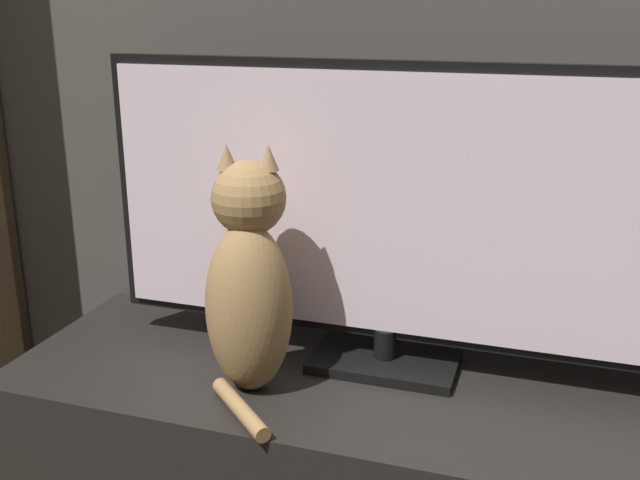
{
  "coord_description": "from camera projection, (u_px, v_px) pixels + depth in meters",
  "views": [
    {
      "loc": [
        0.37,
        -0.29,
        1.19
      ],
      "look_at": [
        -0.03,
        0.93,
        0.78
      ],
      "focal_mm": 42.0,
      "sensor_mm": 36.0,
      "label": 1
    }
  ],
  "objects": [
    {
      "name": "tv",
      "position": [
        390.0,
        214.0,
        1.37
      ],
      "size": [
        1.12,
        0.17,
        0.58
      ],
      "color": "black",
      "rests_on": "tv_stand"
    },
    {
      "name": "cat",
      "position": [
        249.0,
        283.0,
        1.33
      ],
      "size": [
        0.19,
        0.28,
        0.45
      ],
      "rotation": [
        0.0,
        0.0,
        0.22
      ],
      "color": "#997547",
      "rests_on": "tv_stand"
    }
  ]
}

